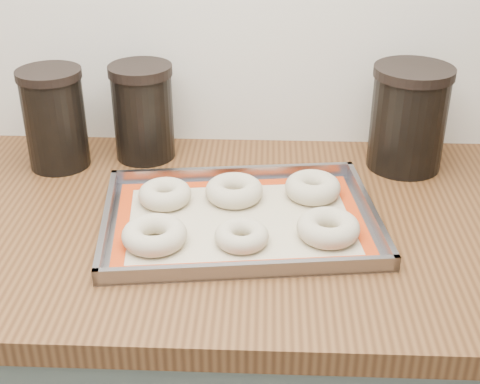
{
  "coord_description": "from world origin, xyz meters",
  "views": [
    {
      "loc": [
        0.05,
        0.68,
        1.49
      ],
      "look_at": [
        0.01,
        1.65,
        0.96
      ],
      "focal_mm": 50.0,
      "sensor_mm": 36.0,
      "label": 1
    }
  ],
  "objects_px": {
    "bagel_back_left": "(165,194)",
    "canister_mid": "(143,112)",
    "canister_right": "(408,118)",
    "canister_left": "(55,118)",
    "bagel_back_right": "(313,187)",
    "baking_tray": "(240,219)",
    "bagel_front_right": "(328,228)",
    "bagel_back_mid": "(234,191)",
    "bagel_front_left": "(154,235)",
    "bagel_front_mid": "(242,236)"
  },
  "relations": [
    {
      "from": "bagel_front_right",
      "to": "canister_mid",
      "type": "height_order",
      "value": "canister_mid"
    },
    {
      "from": "bagel_back_left",
      "to": "canister_left",
      "type": "distance_m",
      "value": 0.29
    },
    {
      "from": "bagel_back_mid",
      "to": "canister_mid",
      "type": "bearing_deg",
      "value": 136.03
    },
    {
      "from": "baking_tray",
      "to": "canister_left",
      "type": "xyz_separation_m",
      "value": [
        -0.37,
        0.21,
        0.09
      ]
    },
    {
      "from": "canister_mid",
      "to": "canister_right",
      "type": "xyz_separation_m",
      "value": [
        0.52,
        -0.02,
        0.01
      ]
    },
    {
      "from": "bagel_back_right",
      "to": "bagel_front_mid",
      "type": "bearing_deg",
      "value": -126.89
    },
    {
      "from": "bagel_front_left",
      "to": "canister_right",
      "type": "bearing_deg",
      "value": 35.02
    },
    {
      "from": "bagel_front_left",
      "to": "canister_right",
      "type": "xyz_separation_m",
      "value": [
        0.45,
        0.31,
        0.08
      ]
    },
    {
      "from": "baking_tray",
      "to": "bagel_front_mid",
      "type": "distance_m",
      "value": 0.07
    },
    {
      "from": "baking_tray",
      "to": "canister_left",
      "type": "bearing_deg",
      "value": 150.27
    },
    {
      "from": "bagel_front_left",
      "to": "canister_mid",
      "type": "distance_m",
      "value": 0.35
    },
    {
      "from": "bagel_back_right",
      "to": "canister_mid",
      "type": "distance_m",
      "value": 0.38
    },
    {
      "from": "canister_left",
      "to": "canister_right",
      "type": "height_order",
      "value": "canister_right"
    },
    {
      "from": "bagel_back_mid",
      "to": "bagel_back_right",
      "type": "relative_size",
      "value": 1.03
    },
    {
      "from": "bagel_back_mid",
      "to": "canister_right",
      "type": "relative_size",
      "value": 0.51
    },
    {
      "from": "baking_tray",
      "to": "bagel_back_mid",
      "type": "relative_size",
      "value": 4.8
    },
    {
      "from": "bagel_front_right",
      "to": "canister_right",
      "type": "relative_size",
      "value": 0.51
    },
    {
      "from": "bagel_front_mid",
      "to": "bagel_front_left",
      "type": "bearing_deg",
      "value": -177.07
    },
    {
      "from": "bagel_front_left",
      "to": "canister_mid",
      "type": "xyz_separation_m",
      "value": [
        -0.07,
        0.34,
        0.08
      ]
    },
    {
      "from": "canister_mid",
      "to": "canister_right",
      "type": "bearing_deg",
      "value": -2.54
    },
    {
      "from": "bagel_back_right",
      "to": "canister_right",
      "type": "height_order",
      "value": "canister_right"
    },
    {
      "from": "canister_mid",
      "to": "bagel_back_right",
      "type": "bearing_deg",
      "value": -26.89
    },
    {
      "from": "bagel_back_right",
      "to": "canister_right",
      "type": "relative_size",
      "value": 0.49
    },
    {
      "from": "baking_tray",
      "to": "canister_right",
      "type": "relative_size",
      "value": 2.44
    },
    {
      "from": "bagel_front_left",
      "to": "baking_tray",
      "type": "bearing_deg",
      "value": 30.72
    },
    {
      "from": "bagel_front_mid",
      "to": "bagel_back_mid",
      "type": "relative_size",
      "value": 0.85
    },
    {
      "from": "bagel_front_left",
      "to": "bagel_front_right",
      "type": "relative_size",
      "value": 1.02
    },
    {
      "from": "canister_right",
      "to": "canister_left",
      "type": "bearing_deg",
      "value": -177.93
    },
    {
      "from": "canister_left",
      "to": "bagel_front_mid",
      "type": "bearing_deg",
      "value": -37.06
    },
    {
      "from": "bagel_back_right",
      "to": "canister_left",
      "type": "distance_m",
      "value": 0.52
    },
    {
      "from": "bagel_front_right",
      "to": "canister_mid",
      "type": "distance_m",
      "value": 0.47
    },
    {
      "from": "baking_tray",
      "to": "bagel_back_left",
      "type": "distance_m",
      "value": 0.15
    },
    {
      "from": "bagel_back_mid",
      "to": "canister_mid",
      "type": "xyz_separation_m",
      "value": [
        -0.19,
        0.18,
        0.07
      ]
    },
    {
      "from": "bagel_back_mid",
      "to": "bagel_front_right",
      "type": "bearing_deg",
      "value": -37.19
    },
    {
      "from": "bagel_front_mid",
      "to": "bagel_back_right",
      "type": "xyz_separation_m",
      "value": [
        0.12,
        0.16,
        0.0
      ]
    },
    {
      "from": "canister_left",
      "to": "canister_right",
      "type": "relative_size",
      "value": 0.97
    },
    {
      "from": "bagel_front_right",
      "to": "canister_left",
      "type": "relative_size",
      "value": 0.52
    },
    {
      "from": "baking_tray",
      "to": "bagel_back_right",
      "type": "bearing_deg",
      "value": 35.17
    },
    {
      "from": "bagel_front_right",
      "to": "bagel_back_left",
      "type": "distance_m",
      "value": 0.3
    },
    {
      "from": "bagel_back_right",
      "to": "canister_mid",
      "type": "relative_size",
      "value": 0.52
    },
    {
      "from": "bagel_front_right",
      "to": "bagel_back_left",
      "type": "relative_size",
      "value": 1.1
    },
    {
      "from": "bagel_back_left",
      "to": "canister_mid",
      "type": "relative_size",
      "value": 0.49
    },
    {
      "from": "bagel_front_left",
      "to": "bagel_back_right",
      "type": "relative_size",
      "value": 1.04
    },
    {
      "from": "bagel_back_left",
      "to": "canister_right",
      "type": "relative_size",
      "value": 0.46
    },
    {
      "from": "bagel_front_right",
      "to": "bagel_back_mid",
      "type": "bearing_deg",
      "value": 142.81
    },
    {
      "from": "bagel_front_left",
      "to": "bagel_front_mid",
      "type": "distance_m",
      "value": 0.14
    },
    {
      "from": "baking_tray",
      "to": "bagel_back_right",
      "type": "xyz_separation_m",
      "value": [
        0.13,
        0.09,
        0.02
      ]
    },
    {
      "from": "bagel_front_mid",
      "to": "bagel_back_mid",
      "type": "distance_m",
      "value": 0.15
    },
    {
      "from": "baking_tray",
      "to": "bagel_back_mid",
      "type": "height_order",
      "value": "bagel_back_mid"
    },
    {
      "from": "canister_mid",
      "to": "bagel_front_right",
      "type": "bearing_deg",
      "value": -41.06
    }
  ]
}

